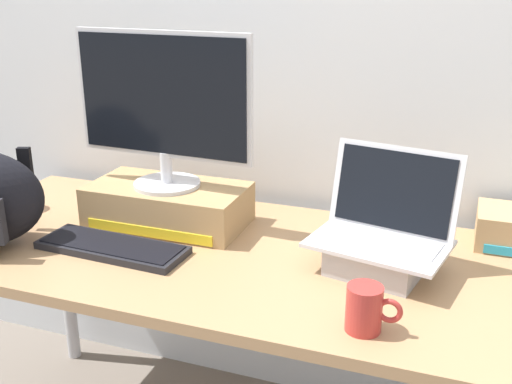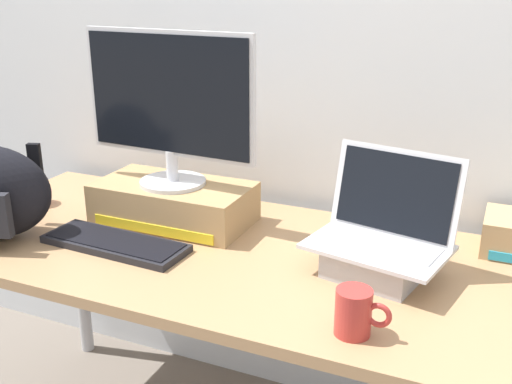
# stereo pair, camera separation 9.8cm
# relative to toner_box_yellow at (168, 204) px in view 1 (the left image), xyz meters

# --- Properties ---
(back_wall) EXTENTS (7.00, 0.10, 2.60)m
(back_wall) POSITION_rel_toner_box_yellow_xyz_m (0.33, 0.37, 0.49)
(back_wall) COLOR silver
(back_wall) RESTS_ON ground
(desk) EXTENTS (1.93, 0.77, 0.75)m
(desk) POSITION_rel_toner_box_yellow_xyz_m (0.33, -0.12, -0.13)
(desk) COLOR #A87F56
(desk) RESTS_ON ground
(toner_box_yellow) EXTENTS (0.47, 0.25, 0.12)m
(toner_box_yellow) POSITION_rel_toner_box_yellow_xyz_m (0.00, 0.00, 0.00)
(toner_box_yellow) COLOR #A88456
(toner_box_yellow) RESTS_ON desk
(desktop_monitor) EXTENTS (0.55, 0.20, 0.45)m
(desktop_monitor) POSITION_rel_toner_box_yellow_xyz_m (-0.00, -0.00, 0.30)
(desktop_monitor) COLOR silver
(desktop_monitor) RESTS_ON toner_box_yellow
(open_laptop) EXTENTS (0.38, 0.29, 0.31)m
(open_laptop) POSITION_rel_toner_box_yellow_xyz_m (0.65, -0.09, 0.00)
(open_laptop) COLOR #ADADB2
(open_laptop) RESTS_ON desk
(external_keyboard) EXTENTS (0.43, 0.17, 0.02)m
(external_keyboard) POSITION_rel_toner_box_yellow_xyz_m (-0.05, -0.23, -0.05)
(external_keyboard) COLOR black
(external_keyboard) RESTS_ON desk
(coffee_mug) EXTENTS (0.12, 0.08, 0.10)m
(coffee_mug) POSITION_rel_toner_box_yellow_xyz_m (0.67, -0.39, -0.01)
(coffee_mug) COLOR #B2332D
(coffee_mug) RESTS_ON desk
(plush_toy) EXTENTS (0.09, 0.09, 0.09)m
(plush_toy) POSITION_rel_toner_box_yellow_xyz_m (-0.49, -0.05, -0.02)
(plush_toy) COLOR #CC7099
(plush_toy) RESTS_ON desk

